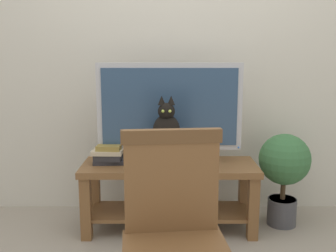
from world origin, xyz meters
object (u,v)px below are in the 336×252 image
potted_plant (283,168)px  cat (165,135)px  tv_stand (168,184)px  book_stack (107,154)px  wooden_chair (173,227)px  media_box (165,162)px  tv (168,110)px

potted_plant → cat: bearing=-170.3°
tv_stand → book_stack: book_stack is taller
wooden_chair → potted_plant: bearing=55.7°
tv_stand → media_box: bearing=-109.6°
wooden_chair → book_stack: 1.22m
media_box → book_stack: book_stack is taller
media_box → potted_plant: potted_plant is taller
media_box → cat: size_ratio=0.80×
wooden_chair → book_stack: wooden_chair is taller
tv_stand → wooden_chair: wooden_chair is taller
wooden_chair → book_stack: (-0.44, 1.14, 0.01)m
cat → wooden_chair: bearing=-88.0°
tv → media_box: 0.36m
tv_stand → potted_plant: size_ratio=1.80×
tv_stand → media_box: media_box is taller
tv → cat: size_ratio=2.37×
cat → potted_plant: 0.90m
tv → book_stack: (-0.43, -0.04, -0.31)m
media_box → potted_plant: (0.85, 0.13, -0.08)m
wooden_chair → potted_plant: (0.81, 1.19, -0.10)m
potted_plant → book_stack: bearing=-177.7°
cat → book_stack: size_ratio=1.78×
tv_stand → media_box: 0.19m
tv_stand → wooden_chair: size_ratio=1.32×
tv → media_box: tv is taller
media_box → wooden_chair: 1.06m
book_stack → cat: bearing=-13.1°
tv → media_box: (-0.02, -0.12, -0.34)m
tv → book_stack: bearing=-174.3°
book_stack → tv: bearing=5.7°
cat → book_stack: (-0.41, 0.09, -0.16)m
tv_stand → cat: cat is taller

